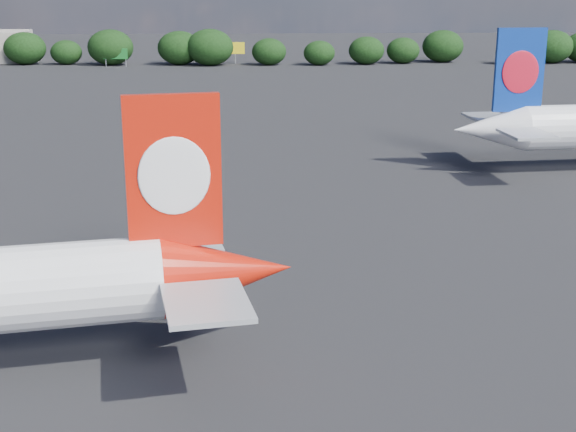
{
  "coord_description": "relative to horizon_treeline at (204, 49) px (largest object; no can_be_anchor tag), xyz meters",
  "views": [
    {
      "loc": [
        13.52,
        -30.83,
        20.55
      ],
      "look_at": [
        16.0,
        12.0,
        8.0
      ],
      "focal_mm": 50.0,
      "sensor_mm": 36.0,
      "label": 1
    }
  ],
  "objects": [
    {
      "name": "ground",
      "position": [
        -3.94,
        -119.93,
        -4.05
      ],
      "size": [
        500.0,
        500.0,
        0.0
      ],
      "primitive_type": "plane",
      "color": "black",
      "rests_on": "ground"
    },
    {
      "name": "highway_sign",
      "position": [
        -21.94,
        -3.93,
        -0.92
      ],
      "size": [
        6.0,
        0.3,
        4.5
      ],
      "color": "#125C1E",
      "rests_on": "ground"
    },
    {
      "name": "billboard_yellow",
      "position": [
        8.06,
        2.07,
        -0.18
      ],
      "size": [
        5.0,
        0.3,
        5.5
      ],
      "color": "yellow",
      "rests_on": "ground"
    },
    {
      "name": "horizon_treeline",
      "position": [
        0.0,
        0.0,
        0.0
      ],
      "size": [
        207.41,
        16.63,
        9.19
      ],
      "color": "black",
      "rests_on": "ground"
    }
  ]
}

